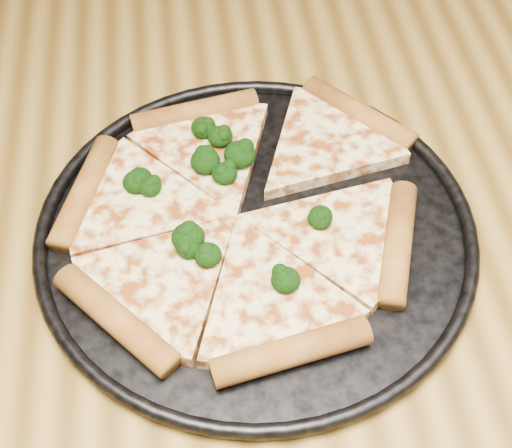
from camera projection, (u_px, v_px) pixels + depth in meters
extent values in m
cube|color=olive|center=(317.00, 280.00, 0.63)|extent=(1.20, 0.90, 0.04)
cylinder|color=black|center=(256.00, 234.00, 0.63)|extent=(0.36, 0.36, 0.01)
torus|color=black|center=(256.00, 229.00, 0.62)|extent=(0.37, 0.37, 0.01)
cylinder|color=#AA6D2A|center=(359.00, 114.00, 0.70)|extent=(0.10, 0.11, 0.02)
cylinder|color=#AA6D2A|center=(195.00, 112.00, 0.70)|extent=(0.12, 0.05, 0.02)
cylinder|color=#AA6D2A|center=(85.00, 192.00, 0.64)|extent=(0.06, 0.12, 0.02)
cylinder|color=#AA6D2A|center=(116.00, 319.00, 0.56)|extent=(0.10, 0.11, 0.02)
cylinder|color=#AA6D2A|center=(291.00, 352.00, 0.54)|extent=(0.12, 0.05, 0.02)
cylinder|color=#AA6D2A|center=(398.00, 243.00, 0.61)|extent=(0.06, 0.12, 0.02)
ellipsoid|color=black|center=(188.00, 237.00, 0.60)|extent=(0.03, 0.03, 0.02)
ellipsoid|color=black|center=(205.00, 161.00, 0.65)|extent=(0.03, 0.03, 0.02)
ellipsoid|color=black|center=(150.00, 186.00, 0.63)|extent=(0.02, 0.02, 0.01)
ellipsoid|color=black|center=(320.00, 218.00, 0.61)|extent=(0.02, 0.02, 0.02)
ellipsoid|color=black|center=(140.00, 178.00, 0.64)|extent=(0.02, 0.02, 0.02)
ellipsoid|color=black|center=(321.00, 216.00, 0.61)|extent=(0.02, 0.02, 0.01)
ellipsoid|color=black|center=(208.00, 255.00, 0.59)|extent=(0.02, 0.02, 0.02)
ellipsoid|color=black|center=(286.00, 280.00, 0.57)|extent=(0.02, 0.02, 0.02)
ellipsoid|color=black|center=(225.00, 173.00, 0.64)|extent=(0.02, 0.02, 0.02)
ellipsoid|color=black|center=(136.00, 182.00, 0.64)|extent=(0.02, 0.02, 0.02)
ellipsoid|color=black|center=(203.00, 128.00, 0.68)|extent=(0.02, 0.02, 0.02)
ellipsoid|color=black|center=(240.00, 155.00, 0.65)|extent=(0.03, 0.03, 0.02)
ellipsoid|color=black|center=(189.00, 247.00, 0.59)|extent=(0.02, 0.02, 0.02)
ellipsoid|color=black|center=(220.00, 137.00, 0.67)|extent=(0.02, 0.02, 0.02)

